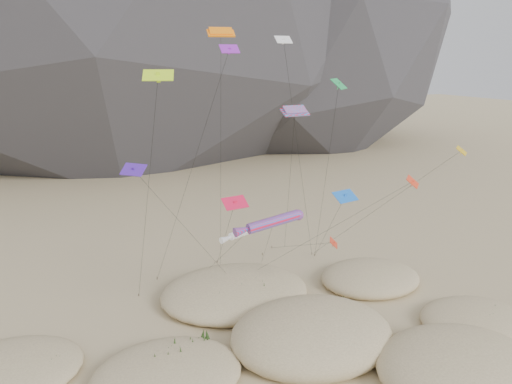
# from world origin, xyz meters

# --- Properties ---
(ground) EXTENTS (500.00, 500.00, 0.00)m
(ground) POSITION_xyz_m (0.00, 0.00, 0.00)
(ground) COLOR #CCB789
(ground) RESTS_ON ground
(dunes) EXTENTS (52.79, 38.32, 4.44)m
(dunes) POSITION_xyz_m (-1.39, 3.34, 0.72)
(dunes) COLOR #CCB789
(dunes) RESTS_ON ground
(dune_grass) EXTENTS (44.09, 26.38, 1.51)m
(dune_grass) POSITION_xyz_m (-0.80, 3.65, 0.85)
(dune_grass) COLOR black
(dune_grass) RESTS_ON ground
(kite_stakes) EXTENTS (23.27, 8.23, 0.30)m
(kite_stakes) POSITION_xyz_m (2.65, 23.44, 0.15)
(kite_stakes) COLOR #3F2D1E
(kite_stakes) RESTS_ON ground
(rainbow_tube_kite) EXTENTS (9.75, 16.10, 11.66)m
(rainbow_tube_kite) POSITION_xyz_m (-0.80, 8.06, 10.87)
(rainbow_tube_kite) COLOR red
(rainbow_tube_kite) RESTS_ON ground
(white_tube_kite) EXTENTS (5.81, 11.34, 9.26)m
(white_tube_kite) POSITION_xyz_m (-1.34, 12.50, 8.67)
(white_tube_kite) COLOR white
(white_tube_kite) RESTS_ON ground
(orange_parafoil) EXTENTS (3.52, 8.19, 27.79)m
(orange_parafoil) POSITION_xyz_m (-2.08, 16.79, 26.97)
(orange_parafoil) COLOR orange
(orange_parafoil) RESTS_ON ground
(multi_parafoil) EXTENTS (9.85, 18.68, 20.95)m
(multi_parafoil) POSITION_xyz_m (1.93, 9.20, 20.20)
(multi_parafoil) COLOR #ED183C
(multi_parafoil) RESTS_ON ground
(delta_kites) EXTENTS (33.76, 21.89, 27.02)m
(delta_kites) POSITION_xyz_m (3.39, 10.27, 16.94)
(delta_kites) COLOR blue
(delta_kites) RESTS_ON ground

